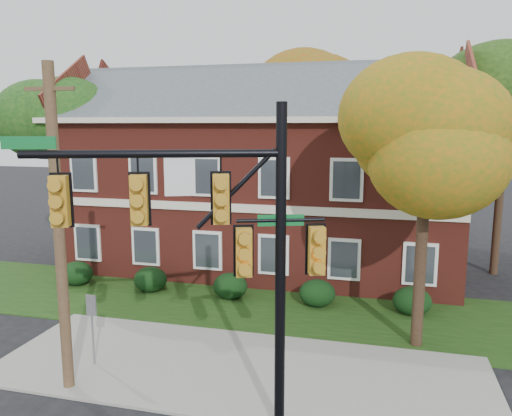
% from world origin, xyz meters
% --- Properties ---
extents(ground, '(120.00, 120.00, 0.00)m').
position_xyz_m(ground, '(0.00, 0.00, 0.00)').
color(ground, black).
rests_on(ground, ground).
extents(sidewalk, '(14.00, 5.00, 0.08)m').
position_xyz_m(sidewalk, '(0.00, 1.00, 0.04)').
color(sidewalk, gray).
rests_on(sidewalk, ground).
extents(grass_strip, '(30.00, 6.00, 0.04)m').
position_xyz_m(grass_strip, '(0.00, 6.00, 0.02)').
color(grass_strip, '#193811').
rests_on(grass_strip, ground).
extents(apartment_building, '(18.80, 8.80, 9.74)m').
position_xyz_m(apartment_building, '(-2.00, 11.95, 4.99)').
color(apartment_building, maroon).
rests_on(apartment_building, ground).
extents(hedge_far_left, '(1.40, 1.26, 1.05)m').
position_xyz_m(hedge_far_left, '(-9.00, 6.70, 0.53)').
color(hedge_far_left, black).
rests_on(hedge_far_left, ground).
extents(hedge_left, '(1.40, 1.26, 1.05)m').
position_xyz_m(hedge_left, '(-5.50, 6.70, 0.53)').
color(hedge_left, black).
rests_on(hedge_left, ground).
extents(hedge_center, '(1.40, 1.26, 1.05)m').
position_xyz_m(hedge_center, '(-2.00, 6.70, 0.53)').
color(hedge_center, black).
rests_on(hedge_center, ground).
extents(hedge_right, '(1.40, 1.26, 1.05)m').
position_xyz_m(hedge_right, '(1.50, 6.70, 0.53)').
color(hedge_right, black).
rests_on(hedge_right, ground).
extents(hedge_far_right, '(1.40, 1.26, 1.05)m').
position_xyz_m(hedge_far_right, '(5.00, 6.70, 0.53)').
color(hedge_far_right, black).
rests_on(hedge_far_right, ground).
extents(tree_near_right, '(4.50, 4.25, 8.58)m').
position_xyz_m(tree_near_right, '(5.22, 3.87, 6.67)').
color(tree_near_right, black).
rests_on(tree_near_right, ground).
extents(tree_left_rear, '(5.40, 5.10, 8.88)m').
position_xyz_m(tree_left_rear, '(-11.73, 10.84, 6.68)').
color(tree_left_rear, black).
rests_on(tree_left_rear, ground).
extents(tree_far_rear, '(6.84, 6.46, 11.52)m').
position_xyz_m(tree_far_rear, '(-0.66, 19.79, 8.84)').
color(tree_far_rear, black).
rests_on(tree_far_rear, ground).
extents(traffic_signal, '(6.30, 2.40, 7.39)m').
position_xyz_m(traffic_signal, '(0.44, -1.88, 4.59)').
color(traffic_signal, gray).
rests_on(traffic_signal, ground).
extents(utility_pole, '(1.32, 0.29, 8.44)m').
position_xyz_m(utility_pole, '(-4.10, -1.00, 4.28)').
color(utility_pole, '#4F3924').
rests_on(utility_pole, ground).
extents(sign_post, '(0.31, 0.06, 2.16)m').
position_xyz_m(sign_post, '(-4.13, 0.25, 1.47)').
color(sign_post, slate).
rests_on(sign_post, ground).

